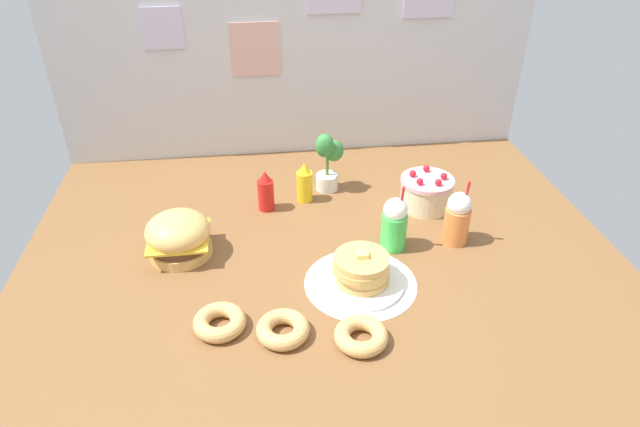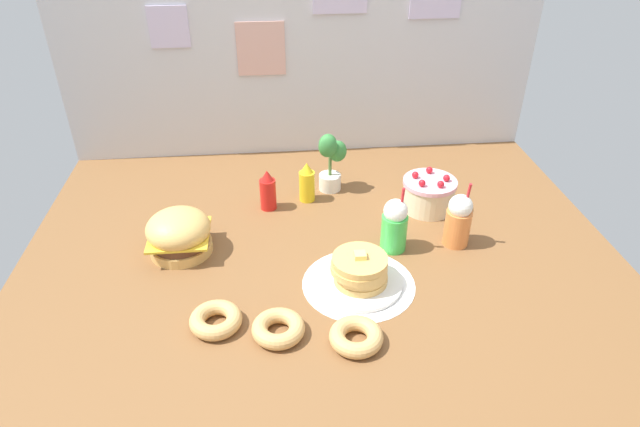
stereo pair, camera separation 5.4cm
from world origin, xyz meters
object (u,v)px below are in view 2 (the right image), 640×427
Objects in this scene: pancake_stack at (359,272)px; ketchup_bottle at (268,191)px; burger at (179,233)px; orange_float_cup at (458,220)px; layer_cake at (429,194)px; donut_pink_glaze at (216,319)px; potted_plant at (331,160)px; donut_vanilla at (356,336)px; mustard_bottle at (307,183)px; donut_chocolate at (278,328)px; cream_soda_cup at (394,225)px.

pancake_stack is 0.65m from ketchup_bottle.
burger is 0.73m from pancake_stack.
orange_float_cup is at bearing -2.80° from burger.
orange_float_cup is (0.75, -0.35, 0.02)m from ketchup_bottle.
pancake_stack is 0.63m from layer_cake.
layer_cake reaches higher than donut_pink_glaze.
burger is 0.87× the size of potted_plant.
mustard_bottle is at bearing 95.42° from donut_vanilla.
ketchup_bottle is at bearing 155.17° from orange_float_cup.
potted_plant is at bearing 25.70° from ketchup_bottle.
layer_cake is (0.39, 0.50, 0.02)m from pancake_stack.
burger is 0.47m from donut_pink_glaze.
donut_chocolate is 0.99m from potted_plant.
cream_soda_cup is (0.85, -0.06, 0.03)m from burger.
donut_chocolate is (-0.16, -0.85, -0.06)m from mustard_bottle.
pancake_stack is 0.49m from orange_float_cup.
donut_vanilla is at bearing -119.73° from layer_cake.
layer_cake is 0.72m from ketchup_bottle.
donut_pink_glaze is (-0.68, -0.38, -0.08)m from cream_soda_cup.
mustard_bottle is at bearing 16.98° from ketchup_bottle.
cream_soda_cup is 1.61× the size of donut_chocolate.
donut_vanilla is at bearing -133.98° from orange_float_cup.
mustard_bottle is 0.87m from donut_chocolate.
ketchup_bottle is 1.08× the size of donut_vanilla.
potted_plant is (0.65, 0.44, 0.07)m from burger.
mustard_bottle is 0.87m from donut_pink_glaze.
potted_plant reaches higher than mustard_bottle.
orange_float_cup is (0.43, 0.22, 0.05)m from pancake_stack.
orange_float_cup reaches higher than donut_chocolate.
layer_cake is at bearing -13.44° from mustard_bottle.
ketchup_bottle is (0.35, 0.29, 0.00)m from burger.
potted_plant is (0.03, 1.00, 0.13)m from donut_vanilla.
mustard_bottle is at bearing 166.56° from layer_cake.
mustard_bottle is 1.08× the size of donut_pink_glaze.
pancake_stack is at bearing 78.94° from donut_vanilla.
layer_cake is 1.34× the size of donut_chocolate.
cream_soda_cup is 1.61× the size of donut_pink_glaze.
potted_plant is (-0.02, 0.71, 0.10)m from pancake_stack.
mustard_bottle is 0.70m from orange_float_cup.
potted_plant reaches higher than donut_pink_glaze.
donut_vanilla is (0.62, -0.56, -0.06)m from burger.
potted_plant is at bearing 36.77° from mustard_bottle.
donut_pink_glaze is at bearing -104.52° from ketchup_bottle.
mustard_bottle is (-0.53, 0.13, 0.01)m from layer_cake.
orange_float_cup is (0.04, -0.28, 0.04)m from layer_cake.
pancake_stack is at bearing -153.02° from orange_float_cup.
ketchup_bottle is at bearing -154.30° from potted_plant.
donut_vanilla is (0.09, -0.91, -0.06)m from mustard_bottle.
pancake_stack is 1.83× the size of donut_vanilla.
layer_cake is 1.12m from donut_pink_glaze.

